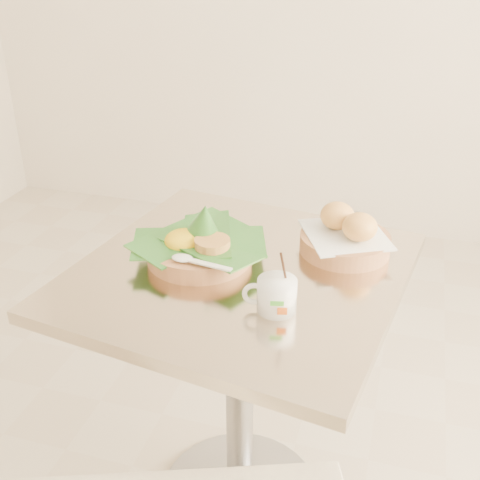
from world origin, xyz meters
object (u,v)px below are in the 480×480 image
(rice_basket, at_px, (199,244))
(coffee_mug, at_px, (276,294))
(cafe_table, at_px, (239,348))
(bread_basket, at_px, (346,236))

(rice_basket, height_order, coffee_mug, rice_basket)
(cafe_table, xyz_separation_m, rice_basket, (-0.10, 0.02, 0.26))
(rice_basket, bearing_deg, bread_basket, 22.97)
(cafe_table, bearing_deg, rice_basket, 170.11)
(rice_basket, relative_size, coffee_mug, 2.20)
(rice_basket, height_order, bread_basket, rice_basket)
(cafe_table, distance_m, rice_basket, 0.28)
(bread_basket, distance_m, coffee_mug, 0.30)
(bread_basket, xyz_separation_m, coffee_mug, (-0.10, -0.29, -0.00))
(cafe_table, bearing_deg, coffee_mug, -49.29)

